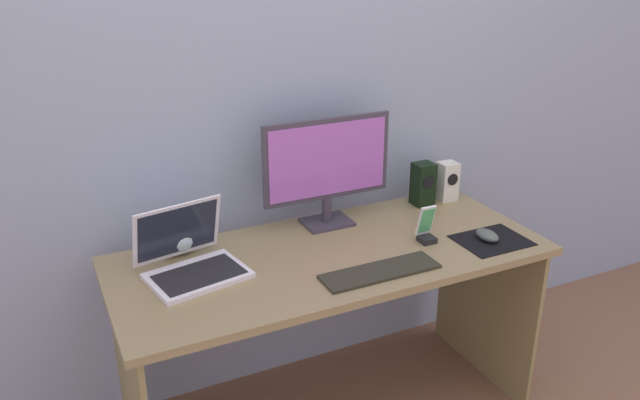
% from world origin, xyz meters
% --- Properties ---
extents(wall_back, '(6.00, 0.04, 2.50)m').
position_xyz_m(wall_back, '(0.00, 0.40, 1.25)').
color(wall_back, '#919FBC').
rests_on(wall_back, ground_plane).
extents(desk, '(1.51, 0.64, 0.71)m').
position_xyz_m(desk, '(0.00, 0.00, 0.57)').
color(desk, '#8D7A53').
rests_on(desk, ground_plane).
extents(monitor, '(0.50, 0.14, 0.41)m').
position_xyz_m(monitor, '(0.09, 0.22, 0.95)').
color(monitor, '#3C3544').
rests_on(monitor, desk).
extents(speaker_right, '(0.08, 0.07, 0.16)m').
position_xyz_m(speaker_right, '(0.65, 0.23, 0.79)').
color(speaker_right, silver).
rests_on(speaker_right, desk).
extents(speaker_near_monitor, '(0.08, 0.08, 0.18)m').
position_xyz_m(speaker_near_monitor, '(0.53, 0.23, 0.80)').
color(speaker_near_monitor, black).
rests_on(speaker_near_monitor, desk).
extents(laptop, '(0.35, 0.32, 0.22)m').
position_xyz_m(laptop, '(-0.47, 0.07, 0.76)').
color(laptop, white).
rests_on(laptop, desk).
extents(fishbowl, '(0.15, 0.15, 0.15)m').
position_xyz_m(fishbowl, '(-0.48, 0.24, 0.78)').
color(fishbowl, silver).
rests_on(fishbowl, desk).
extents(keyboard_external, '(0.40, 0.12, 0.01)m').
position_xyz_m(keyboard_external, '(0.08, -0.20, 0.72)').
color(keyboard_external, '#2B2B1F').
rests_on(keyboard_external, desk).
extents(mousepad, '(0.25, 0.20, 0.00)m').
position_xyz_m(mousepad, '(0.56, -0.17, 0.72)').
color(mousepad, black).
rests_on(mousepad, desk).
extents(mouse, '(0.06, 0.10, 0.04)m').
position_xyz_m(mouse, '(0.55, -0.16, 0.73)').
color(mouse, '#4A5750').
rests_on(mouse, mousepad).
extents(phone_in_dock, '(0.06, 0.06, 0.14)m').
position_xyz_m(phone_in_dock, '(0.35, -0.07, 0.76)').
color(phone_in_dock, black).
rests_on(phone_in_dock, desk).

